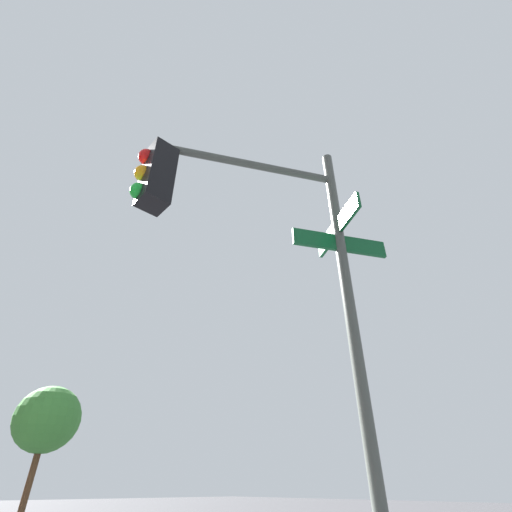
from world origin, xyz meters
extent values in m
cylinder|color=#474C47|center=(-6.68, -7.16, 2.58)|extent=(0.12, 0.12, 5.17)
cylinder|color=#474C47|center=(-6.21, -6.26, 4.77)|extent=(1.03, 1.85, 0.09)
cube|color=black|center=(-5.73, -5.35, 4.32)|extent=(0.28, 0.28, 0.80)
sphere|color=red|center=(-5.66, -5.22, 4.57)|extent=(0.18, 0.18, 0.18)
sphere|color=orange|center=(-5.66, -5.22, 4.32)|extent=(0.18, 0.18, 0.18)
sphere|color=green|center=(-5.66, -5.22, 4.07)|extent=(0.18, 0.18, 0.18)
cube|color=#0F5128|center=(-6.68, -7.16, 3.81)|extent=(0.55, 0.99, 0.20)
cube|color=#0F5128|center=(-6.68, -7.16, 4.03)|extent=(0.90, 0.50, 0.20)
cylinder|color=#4C331E|center=(8.84, -8.67, 1.49)|extent=(0.24, 0.24, 2.98)
sphere|color=#387A33|center=(8.84, -8.67, 3.85)|extent=(2.50, 2.50, 2.50)
camera|label=1|loc=(-8.50, -4.26, 1.53)|focal=25.44mm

